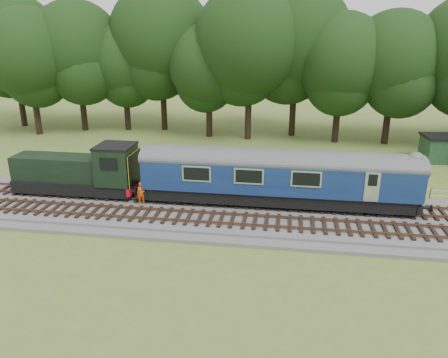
# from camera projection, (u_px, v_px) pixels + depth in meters

# --- Properties ---
(ground) EXTENTS (120.00, 120.00, 0.00)m
(ground) POSITION_uv_depth(u_px,v_px,m) (225.00, 215.00, 28.87)
(ground) COLOR #546C27
(ground) RESTS_ON ground
(ballast) EXTENTS (70.00, 7.00, 0.35)m
(ballast) POSITION_uv_depth(u_px,v_px,m) (225.00, 212.00, 28.81)
(ballast) COLOR #4C4C4F
(ballast) RESTS_ON ground
(track_north) EXTENTS (67.20, 2.40, 0.21)m
(track_north) POSITION_uv_depth(u_px,v_px,m) (228.00, 201.00, 30.04)
(track_north) COLOR black
(track_north) RESTS_ON ballast
(track_south) EXTENTS (67.20, 2.40, 0.21)m
(track_south) POSITION_uv_depth(u_px,v_px,m) (222.00, 219.00, 27.24)
(track_south) COLOR black
(track_south) RESTS_ON ballast
(fence) EXTENTS (64.00, 0.12, 1.00)m
(fence) POSITION_uv_depth(u_px,v_px,m) (234.00, 191.00, 33.07)
(fence) COLOR #6B6054
(fence) RESTS_ON ground
(tree_line) EXTENTS (70.00, 8.00, 18.00)m
(tree_line) POSITION_uv_depth(u_px,v_px,m) (254.00, 137.00, 49.40)
(tree_line) COLOR black
(tree_line) RESTS_ON ground
(dmu_railcar) EXTENTS (18.05, 2.86, 3.88)m
(dmu_railcar) POSITION_uv_depth(u_px,v_px,m) (278.00, 173.00, 28.85)
(dmu_railcar) COLOR black
(dmu_railcar) RESTS_ON ground
(shunter_loco) EXTENTS (8.91, 2.60, 3.38)m
(shunter_loco) POSITION_uv_depth(u_px,v_px,m) (81.00, 172.00, 31.03)
(shunter_loco) COLOR black
(shunter_loco) RESTS_ON ground
(worker) EXTENTS (0.67, 0.56, 1.58)m
(worker) POSITION_uv_depth(u_px,v_px,m) (141.00, 193.00, 29.39)
(worker) COLOR #DA4E0B
(worker) RESTS_ON ballast
(shed) EXTENTS (3.21, 3.21, 2.41)m
(shed) POSITION_uv_depth(u_px,v_px,m) (439.00, 148.00, 40.09)
(shed) COLOR #18341D
(shed) RESTS_ON ground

